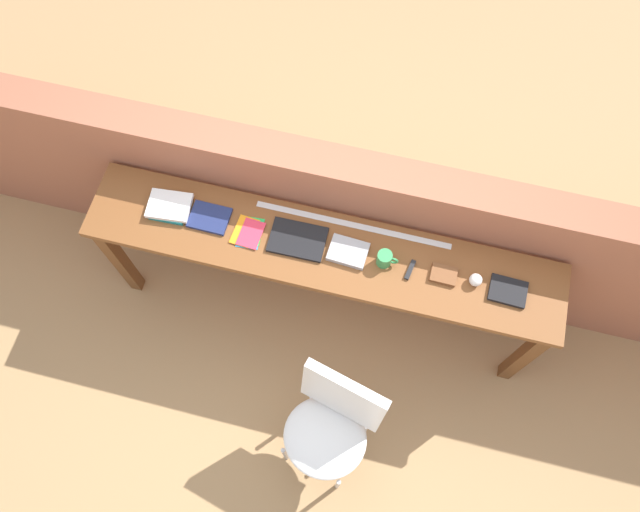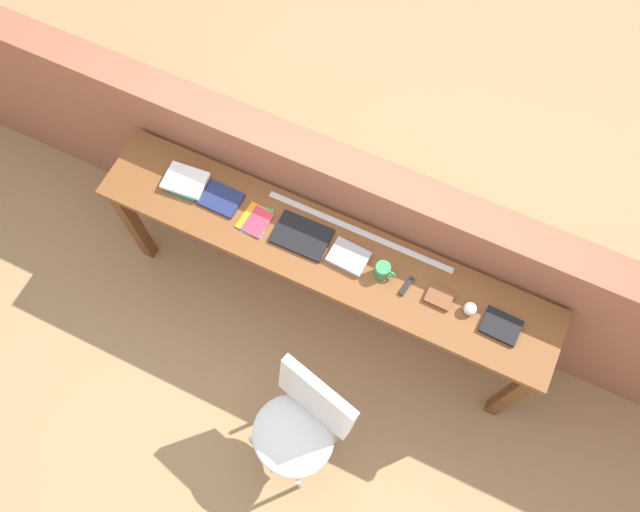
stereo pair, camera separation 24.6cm
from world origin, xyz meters
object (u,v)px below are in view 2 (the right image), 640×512
Objects in this scene: magazine_cycling at (221,199)px; book_stack_leftmost at (185,182)px; chair_white_moulded at (301,423)px; leather_journal_brown at (439,297)px; multitool_folded at (407,286)px; sports_ball_small at (470,309)px; mug at (383,271)px; book_repair_rightmost at (501,326)px; pamphlet_pile_colourful at (256,220)px; book_open_centre at (302,236)px.

book_stack_leftmost is at bearing -179.85° from magazine_cycling.
leather_journal_brown reaches higher than chair_white_moulded.
book_stack_leftmost is 2.15× the size of multitool_folded.
magazine_cycling is 1.40m from sports_ball_small.
mug reaches higher than sports_ball_small.
book_repair_rightmost is at bearing 0.47° from multitool_folded.
magazine_cycling is 0.22m from pamphlet_pile_colourful.
magazine_cycling is at bearing 136.52° from chair_white_moulded.
chair_white_moulded is 4.34× the size of magazine_cycling.
multitool_folded is (0.85, -0.01, 0.00)m from pamphlet_pile_colourful.
book_stack_leftmost is 1.29m from multitool_folded.
book_repair_rightmost is at bearing -1.05° from book_stack_leftmost.
multitool_folded is 0.17m from leather_journal_brown.
sports_ball_small is (1.62, -0.02, 0.01)m from book_stack_leftmost.
book_repair_rightmost is at bearing -0.79° from leather_journal_brown.
pamphlet_pile_colourful is (0.44, -0.03, -0.02)m from book_stack_leftmost.
book_stack_leftmost is at bearing 179.22° from sports_ball_small.
pamphlet_pile_colourful is (0.22, -0.03, -0.00)m from magazine_cycling.
sports_ball_small is (0.16, 0.00, 0.02)m from leather_journal_brown.
book_stack_leftmost is 1.27× the size of pamphlet_pile_colourful.
sports_ball_small reaches higher than pamphlet_pile_colourful.
sports_ball_small is (0.46, 0.00, -0.01)m from mug.
book_repair_rightmost is (0.71, 0.78, 0.36)m from chair_white_moulded.
book_stack_leftmost is 3.61× the size of sports_ball_small.
chair_white_moulded is at bearing -37.15° from book_stack_leftmost.
mug reaches higher than pamphlet_pile_colourful.
sports_ball_small reaches higher than chair_white_moulded.
chair_white_moulded is 3.09× the size of book_open_centre.
book_repair_rightmost reaches higher than magazine_cycling.
multitool_folded is 0.33m from sports_ball_small.
mug is (0.94, -0.02, 0.04)m from magazine_cycling.
book_repair_rightmost is at bearing -0.29° from magazine_cycling.
book_repair_rightmost is (0.49, 0.00, 0.00)m from multitool_folded.
mug reaches higher than magazine_cycling.
magazine_cycling is at bearing 178.18° from multitool_folded.
magazine_cycling is at bearing -0.66° from book_stack_leftmost.
book_stack_leftmost is (-1.08, 0.82, 0.38)m from chair_white_moulded.
chair_white_moulded is at bearing -124.16° from sports_ball_small.
chair_white_moulded is 0.89m from mug.
multitool_folded is at bearing -3.12° from book_open_centre.
book_repair_rightmost reaches higher than multitool_folded.
multitool_folded is (0.59, -0.02, -0.00)m from book_open_centre.
mug is at bearing -179.64° from sports_ball_small.
chair_white_moulded is 0.95m from leather_journal_brown.
book_open_centre reaches higher than pamphlet_pile_colourful.
magazine_cycling is at bearing 179.98° from leather_journal_brown.
pamphlet_pile_colourful is 1.69× the size of multitool_folded.
book_repair_rightmost is (0.32, -0.01, -0.00)m from leather_journal_brown.
sports_ball_small is (0.32, 0.01, 0.02)m from multitool_folded.
leather_journal_brown is (1.46, -0.02, -0.01)m from book_stack_leftmost.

